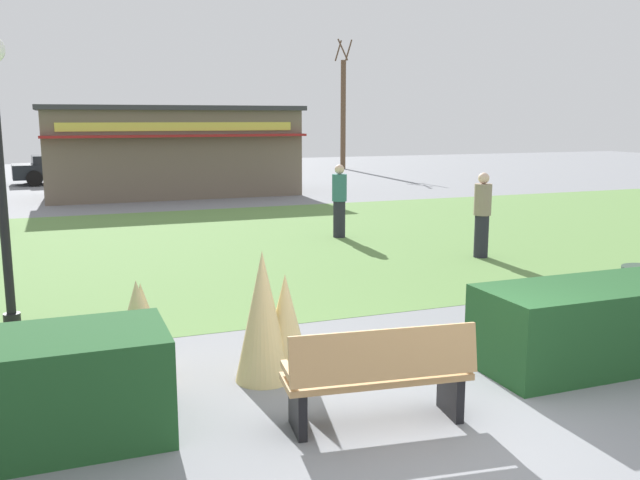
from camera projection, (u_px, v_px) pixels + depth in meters
ground_plane at (457, 428)px, 6.11m from camera, size 80.00×80.00×0.00m
lawn_patch at (221, 246)px, 14.83m from camera, size 36.00×12.00×0.01m
park_bench at (379, 376)px, 6.07m from camera, size 1.75×0.72×0.95m
hedge_right at (596, 324)px, 7.65m from camera, size 2.73×1.10×0.92m
ornamental_grass_behind_left at (285, 325)px, 7.28m from camera, size 0.56×0.56×1.12m
ornamental_grass_behind_right at (142, 329)px, 7.31m from camera, size 0.65×0.65×1.02m
ornamental_grass_behind_center at (263, 316)px, 7.13m from camera, size 0.60×0.60×1.40m
ornamental_grass_behind_far at (138, 335)px, 6.91m from camera, size 0.70×0.70×1.15m
food_kiosk at (172, 151)px, 24.36m from camera, size 8.90×4.15×3.16m
person_strolling at (339, 200)px, 15.74m from camera, size 0.34×0.34×1.69m
person_standing at (482, 215)px, 13.45m from camera, size 0.34×0.34×1.69m
parked_car_west_slot at (65, 168)px, 28.85m from camera, size 4.32×2.30×1.20m
tree_left_bg at (343, 112)px, 36.64m from camera, size 0.91×0.96×6.83m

